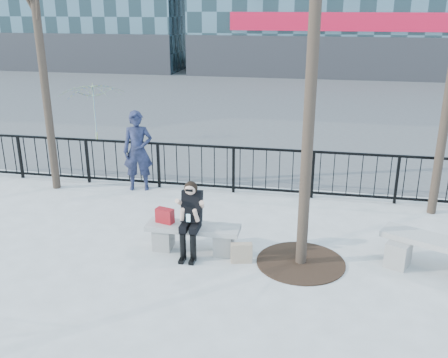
% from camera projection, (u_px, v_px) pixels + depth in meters
% --- Properties ---
extents(ground, '(120.00, 120.00, 0.00)m').
position_uv_depth(ground, '(194.00, 250.00, 8.89)').
color(ground, '#9C9D98').
rests_on(ground, ground).
extents(street_surface, '(60.00, 23.00, 0.01)m').
position_uv_depth(street_surface, '(274.00, 100.00, 22.78)').
color(street_surface, '#474747').
rests_on(street_surface, ground).
extents(railing, '(14.00, 0.06, 1.10)m').
position_uv_depth(railing, '(225.00, 169.00, 11.49)').
color(railing, black).
rests_on(railing, ground).
extents(tree_grate, '(1.50, 1.50, 0.02)m').
position_uv_depth(tree_grate, '(301.00, 262.00, 8.46)').
color(tree_grate, black).
rests_on(tree_grate, ground).
extents(bench_main, '(1.65, 0.46, 0.49)m').
position_uv_depth(bench_main, '(193.00, 235.00, 8.79)').
color(bench_main, slate).
rests_on(bench_main, ground).
extents(bench_second, '(1.79, 0.50, 0.53)m').
position_uv_depth(bench_second, '(437.00, 251.00, 8.17)').
color(bench_second, slate).
rests_on(bench_second, ground).
extents(seated_woman, '(0.50, 0.64, 1.34)m').
position_uv_depth(seated_woman, '(190.00, 220.00, 8.52)').
color(seated_woman, black).
rests_on(seated_woman, ground).
extents(handbag, '(0.35, 0.23, 0.26)m').
position_uv_depth(handbag, '(165.00, 216.00, 8.80)').
color(handbag, maroon).
rests_on(handbag, bench_main).
extents(shopping_bag, '(0.38, 0.21, 0.34)m').
position_uv_depth(shopping_bag, '(241.00, 253.00, 8.44)').
color(shopping_bag, '#CCAE90').
rests_on(shopping_bag, ground).
extents(standing_man, '(0.77, 0.60, 1.87)m').
position_uv_depth(standing_man, '(138.00, 151.00, 11.53)').
color(standing_man, black).
rests_on(standing_man, ground).
extents(vendor_umbrella, '(2.44, 2.47, 1.86)m').
position_uv_depth(vendor_umbrella, '(94.00, 113.00, 15.61)').
color(vendor_umbrella, yellow).
rests_on(vendor_umbrella, ground).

